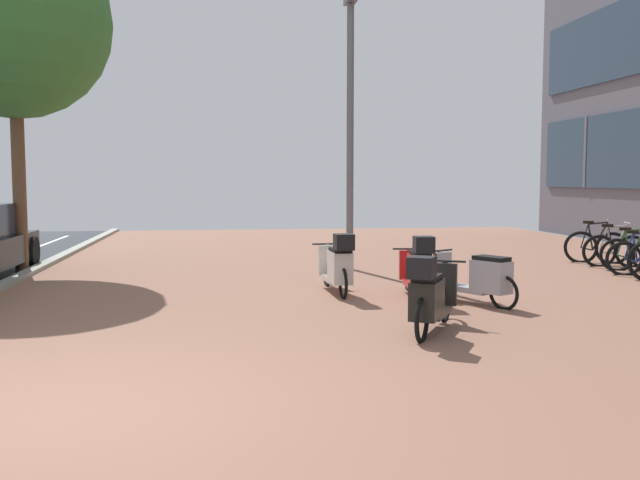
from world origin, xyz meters
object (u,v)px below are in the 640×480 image
object	(u,v)px
bicycle_rack_08	(596,247)
street_tree	(13,22)
bicycle_rack_07	(616,251)
scooter_mid	(338,266)
bicycle_rack_06	(633,254)
lamp_post	(350,117)
scooter_far	(479,278)
scooter_extra	(430,297)
scooter_near	(418,269)

from	to	relation	value
bicycle_rack_08	street_tree	size ratio (longest dim) A/B	0.18
bicycle_rack_07	bicycle_rack_08	size ratio (longest dim) A/B	1.08
bicycle_rack_08	scooter_mid	bearing A→B (deg)	-151.47
scooter_mid	street_tree	size ratio (longest dim) A/B	0.27
bicycle_rack_07	bicycle_rack_08	bearing A→B (deg)	93.59
bicycle_rack_06	lamp_post	world-z (taller)	lamp_post
scooter_far	scooter_extra	distance (m)	2.20
bicycle_rack_08	lamp_post	bearing A→B (deg)	-176.80
bicycle_rack_06	scooter_far	world-z (taller)	bicycle_rack_06
lamp_post	street_tree	size ratio (longest dim) A/B	0.80
bicycle_rack_06	bicycle_rack_07	size ratio (longest dim) A/B	0.90
scooter_far	street_tree	size ratio (longest dim) A/B	0.23
bicycle_rack_06	scooter_near	world-z (taller)	scooter_near
scooter_near	scooter_far	world-z (taller)	scooter_near
bicycle_rack_07	scooter_extra	xyz separation A→B (m)	(-5.64, -5.68, 0.11)
bicycle_rack_07	scooter_near	size ratio (longest dim) A/B	0.78
street_tree	lamp_post	bearing A→B (deg)	-6.79
scooter_mid	scooter_near	bearing A→B (deg)	-27.94
scooter_near	street_tree	size ratio (longest dim) A/B	0.25
scooter_far	lamp_post	bearing A→B (deg)	104.58
scooter_near	scooter_extra	world-z (taller)	scooter_near
scooter_far	scooter_extra	xyz separation A→B (m)	(-1.26, -1.81, 0.06)
bicycle_rack_06	scooter_near	xyz separation A→B (m)	(-5.08, -2.59, 0.12)
bicycle_rack_07	scooter_far	distance (m)	5.85
scooter_mid	bicycle_rack_07	bearing A→B (deg)	23.27
bicycle_rack_07	scooter_far	bearing A→B (deg)	-138.47
bicycle_rack_06	scooter_mid	bearing A→B (deg)	-162.16
scooter_near	scooter_far	size ratio (longest dim) A/B	1.08
bicycle_rack_07	street_tree	bearing A→B (deg)	174.50
lamp_post	scooter_mid	bearing A→B (deg)	-103.70
scooter_far	scooter_mid	bearing A→B (deg)	147.16
scooter_near	scooter_mid	size ratio (longest dim) A/B	0.93
scooter_near	bicycle_rack_06	bearing A→B (deg)	27.04
scooter_extra	street_tree	size ratio (longest dim) A/B	0.24
bicycle_rack_07	scooter_near	xyz separation A→B (m)	(-5.11, -3.28, 0.11)
bicycle_rack_06	bicycle_rack_07	xyz separation A→B (m)	(0.03, 0.68, 0.01)
bicycle_rack_06	bicycle_rack_07	world-z (taller)	bicycle_rack_07
scooter_mid	lamp_post	bearing A→B (deg)	76.30
bicycle_rack_06	scooter_far	distance (m)	5.40
bicycle_rack_07	scooter_far	size ratio (longest dim) A/B	0.84
bicycle_rack_06	street_tree	distance (m)	12.88
scooter_mid	lamp_post	xyz separation A→B (m)	(0.75, 3.06, 2.56)
bicycle_rack_07	bicycle_rack_06	bearing A→B (deg)	-92.34
bicycle_rack_06	scooter_far	bearing A→B (deg)	-143.72
scooter_extra	lamp_post	xyz separation A→B (m)	(0.15, 6.07, 2.57)
bicycle_rack_06	lamp_post	bearing A→B (deg)	168.96
bicycle_rack_08	scooter_near	xyz separation A→B (m)	(-5.06, -3.96, 0.10)
bicycle_rack_07	lamp_post	distance (m)	6.12
scooter_near	bicycle_rack_08	bearing A→B (deg)	38.04
scooter_extra	bicycle_rack_07	bearing A→B (deg)	45.24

